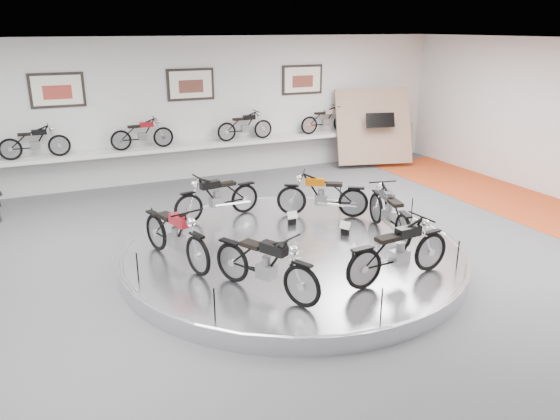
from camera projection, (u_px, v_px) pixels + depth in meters
name	position (u px, v px, depth m)	size (l,w,h in m)	color
floor	(300.00, 267.00, 10.13)	(16.00, 16.00, 0.00)	#4D4D4F
ceiling	(303.00, 43.00, 8.85)	(16.00, 16.00, 0.00)	white
wall_back	(192.00, 109.00, 15.53)	(16.00, 16.00, 0.00)	silver
orange_carpet_strip	(559.00, 217.00, 12.79)	(2.40, 12.60, 0.01)	#C0461D
dado_band	(194.00, 159.00, 15.98)	(15.68, 0.04, 1.10)	#BCBCBA
display_platform	(293.00, 254.00, 10.34)	(6.40, 6.40, 0.30)	silver
platform_rim	(293.00, 248.00, 10.31)	(6.40, 6.40, 0.10)	#B2B2BA
shelf	(196.00, 146.00, 15.59)	(11.00, 0.55, 0.10)	silver
poster_left	(57.00, 90.00, 13.90)	(1.35, 0.06, 0.88)	white
poster_center	(191.00, 84.00, 15.27)	(1.35, 0.06, 0.88)	white
poster_right	(302.00, 80.00, 16.64)	(1.35, 0.06, 0.88)	white
display_panel	(373.00, 126.00, 17.19)	(2.40, 0.12, 2.40)	#8E6C58
shelf_bike_a	(35.00, 144.00, 13.81)	(1.22, 0.42, 0.73)	black
shelf_bike_b	(142.00, 136.00, 14.87)	(1.22, 0.42, 0.73)	maroon
shelf_bike_c	(245.00, 128.00, 16.05)	(1.22, 0.42, 0.73)	black
shelf_bike_d	(325.00, 121.00, 17.10)	(1.22, 0.42, 0.73)	#9D9EA2
bike_a	(322.00, 194.00, 11.80)	(1.69, 0.60, 0.99)	#B55802
bike_b	(217.00, 196.00, 11.68)	(1.68, 0.59, 0.99)	black
bike_c	(175.00, 234.00, 9.47)	(1.79, 0.63, 1.05)	maroon
bike_d	(265.00, 263.00, 8.34)	(1.74, 0.61, 1.02)	black
bike_e	(399.00, 250.00, 8.81)	(1.76, 0.62, 1.04)	black
bike_f	(389.00, 211.00, 10.74)	(1.70, 0.60, 1.00)	#9D9EA2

